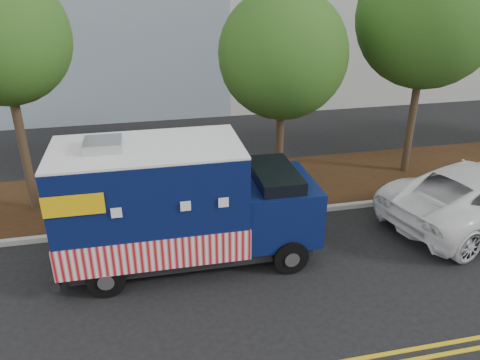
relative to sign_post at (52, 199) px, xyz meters
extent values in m
plane|color=black|center=(5.04, -1.55, -1.20)|extent=(120.00, 120.00, 0.00)
cube|color=#9E9E99|center=(5.04, -0.15, -1.12)|extent=(120.00, 0.18, 0.15)
cube|color=black|center=(5.04, 1.95, -1.12)|extent=(120.00, 4.00, 0.15)
cylinder|color=#38281C|center=(-0.87, 1.73, 0.96)|extent=(0.26, 0.26, 4.31)
sphere|color=#2C5919|center=(-0.87, 1.73, 4.02)|extent=(3.63, 3.63, 3.63)
cylinder|color=#38281C|center=(6.99, 1.90, 0.53)|extent=(0.26, 0.26, 3.46)
sphere|color=#2C5919|center=(6.99, 1.90, 3.26)|extent=(4.01, 4.01, 4.01)
cylinder|color=#38281C|center=(11.78, 1.91, 0.96)|extent=(0.26, 0.26, 4.32)
sphere|color=#2C5919|center=(11.78, 1.91, 4.26)|extent=(4.56, 4.56, 4.56)
cube|color=#473828|center=(0.00, 0.00, 0.00)|extent=(0.06, 0.06, 2.40)
cube|color=black|center=(3.55, -1.87, -0.76)|extent=(5.86, 2.03, 0.29)
cube|color=#091443|center=(2.61, -1.87, 0.68)|extent=(4.40, 2.43, 2.50)
cube|color=#B70B14|center=(2.61, -1.87, -0.21)|extent=(4.44, 2.50, 0.78)
cube|color=white|center=(2.61, -1.87, 1.95)|extent=(4.40, 2.43, 0.06)
cube|color=#B7B7BA|center=(1.67, -1.86, 2.09)|extent=(0.84, 0.84, 0.23)
cube|color=#091443|center=(5.74, -1.89, 0.10)|extent=(1.89, 2.26, 1.46)
cube|color=black|center=(5.69, -1.89, 0.80)|extent=(1.06, 2.04, 0.68)
cube|color=black|center=(6.70, -1.90, -0.39)|extent=(0.10, 2.09, 0.31)
cube|color=black|center=(0.37, -1.85, -0.73)|extent=(0.21, 2.35, 0.29)
cube|color=#B7B7BA|center=(0.40, -1.85, 0.73)|extent=(0.06, 1.88, 1.98)
cube|color=#B7B7BA|center=(2.93, -0.63, 0.73)|extent=(1.88, 0.06, 1.15)
cube|color=yellow|center=(1.03, -3.09, 1.25)|extent=(1.25, 0.03, 0.47)
cube|color=yellow|center=(1.05, -0.61, 1.25)|extent=(1.25, 0.03, 0.47)
cylinder|color=black|center=(5.83, -2.95, -0.76)|extent=(0.88, 0.30, 0.88)
cylinder|color=black|center=(5.85, -0.83, -0.76)|extent=(0.88, 0.30, 0.88)
cylinder|color=black|center=(1.45, -2.92, -0.76)|extent=(0.88, 0.30, 0.88)
cylinder|color=black|center=(1.47, -0.79, -0.76)|extent=(0.88, 0.30, 0.88)
camera|label=1|loc=(2.55, -12.13, 5.70)|focal=35.00mm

